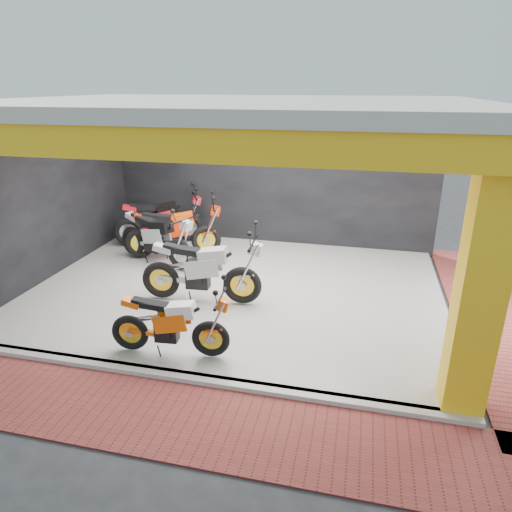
# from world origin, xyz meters

# --- Properties ---
(ground) EXTENTS (80.00, 80.00, 0.00)m
(ground) POSITION_xyz_m (0.00, 0.00, 0.00)
(ground) COLOR #2D2D30
(ground) RESTS_ON ground
(showroom_floor) EXTENTS (8.00, 6.00, 0.10)m
(showroom_floor) POSITION_xyz_m (0.00, 2.00, 0.05)
(showroom_floor) COLOR silver
(showroom_floor) RESTS_ON ground
(showroom_ceiling) EXTENTS (8.40, 6.40, 0.20)m
(showroom_ceiling) POSITION_xyz_m (0.00, 2.00, 3.60)
(showroom_ceiling) COLOR beige
(showroom_ceiling) RESTS_ON corner_column
(back_wall) EXTENTS (8.20, 0.20, 3.50)m
(back_wall) POSITION_xyz_m (0.00, 5.10, 1.75)
(back_wall) COLOR black
(back_wall) RESTS_ON ground
(left_wall) EXTENTS (0.20, 6.20, 3.50)m
(left_wall) POSITION_xyz_m (-4.10, 2.00, 1.75)
(left_wall) COLOR black
(left_wall) RESTS_ON ground
(corner_column) EXTENTS (0.50, 0.50, 3.50)m
(corner_column) POSITION_xyz_m (3.75, -0.75, 1.75)
(corner_column) COLOR yellow
(corner_column) RESTS_ON ground
(header_beam_front) EXTENTS (8.40, 0.30, 0.40)m
(header_beam_front) POSITION_xyz_m (0.00, -1.00, 3.30)
(header_beam_front) COLOR yellow
(header_beam_front) RESTS_ON corner_column
(header_beam_right) EXTENTS (0.30, 6.40, 0.40)m
(header_beam_right) POSITION_xyz_m (4.00, 2.00, 3.30)
(header_beam_right) COLOR yellow
(header_beam_right) RESTS_ON corner_column
(floor_kerb) EXTENTS (8.00, 0.20, 0.10)m
(floor_kerb) POSITION_xyz_m (0.00, -1.02, 0.05)
(floor_kerb) COLOR silver
(floor_kerb) RESTS_ON ground
(paver_front) EXTENTS (9.00, 1.40, 0.03)m
(paver_front) POSITION_xyz_m (0.00, -1.80, 0.01)
(paver_front) COLOR #963631
(paver_front) RESTS_ON ground
(paver_right) EXTENTS (1.40, 7.00, 0.03)m
(paver_right) POSITION_xyz_m (4.80, 2.00, 0.01)
(paver_right) COLOR #963631
(paver_right) RESTS_ON ground
(moto_hero) EXTENTS (1.99, 0.89, 1.18)m
(moto_hero) POSITION_xyz_m (0.30, -0.50, 0.69)
(moto_hero) COLOR #FF5C0A
(moto_hero) RESTS_ON showroom_floor
(moto_row_a) EXTENTS (2.47, 1.07, 1.47)m
(moto_row_a) POSITION_xyz_m (0.30, 1.30, 0.84)
(moto_row_a) COLOR #AEB1B7
(moto_row_a) RESTS_ON showroom_floor
(moto_row_b) EXTENTS (2.49, 1.66, 1.43)m
(moto_row_b) POSITION_xyz_m (-1.45, 2.59, 0.81)
(moto_row_b) COLOR #A9ADB1
(moto_row_b) RESTS_ON showroom_floor
(moto_row_c) EXTENTS (2.52, 1.67, 1.44)m
(moto_row_c) POSITION_xyz_m (-1.21, 3.62, 0.82)
(moto_row_c) COLOR red
(moto_row_c) RESTS_ON showroom_floor
(moto_row_d) EXTENTS (2.47, 1.85, 1.43)m
(moto_row_d) POSITION_xyz_m (-1.99, 4.50, 0.81)
(moto_row_d) COLOR red
(moto_row_d) RESTS_ON showroom_floor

